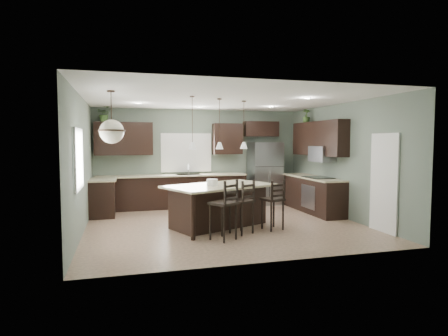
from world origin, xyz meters
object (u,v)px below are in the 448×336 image
bar_stool_left (223,210)px  refrigerator (265,173)px  serving_dish (212,182)px  plant_back_left (104,114)px  bar_stool_center (241,207)px  bar_stool_right (273,205)px  kitchen_island (220,206)px

bar_stool_left → refrigerator: bearing=24.0°
serving_dish → plant_back_left: (-2.30, 2.82, 1.62)m
refrigerator → bar_stool_center: bearing=-118.7°
bar_stool_left → bar_stool_right: bar_stool_left is taller
kitchen_island → bar_stool_right: (1.02, -0.56, 0.07)m
refrigerator → kitchen_island: bearing=-129.0°
kitchen_island → bar_stool_right: bearing=-52.0°
kitchen_island → serving_dish: serving_dish is taller
bar_stool_right → plant_back_left: bearing=121.1°
bar_stool_center → plant_back_left: size_ratio=2.59×
serving_dish → bar_stool_left: (-0.03, -1.03, -0.42)m
bar_stool_right → kitchen_island: bearing=135.4°
refrigerator → bar_stool_right: refrigerator is taller
refrigerator → bar_stool_left: (-2.28, -3.66, -0.35)m
refrigerator → serving_dish: 3.46m
serving_dish → kitchen_island: bearing=22.9°
kitchen_island → plant_back_left: (-2.48, 2.74, 2.15)m
kitchen_island → bar_stool_left: (-0.22, -1.11, 0.11)m
kitchen_island → bar_stool_center: (0.27, -0.73, 0.09)m
serving_dish → bar_stool_right: size_ratio=0.23×
bar_stool_left → bar_stool_center: 0.62m
refrigerator → serving_dish: size_ratio=7.71×
bar_stool_center → bar_stool_right: 0.76m
bar_stool_right → plant_back_left: 5.24m
bar_stool_right → plant_back_left: size_ratio=2.50×
refrigerator → bar_stool_right: (-1.05, -3.11, -0.39)m
bar_stool_center → bar_stool_right: (0.75, 0.16, -0.02)m
kitchen_island → bar_stool_left: bearing=-124.1°
serving_dish → bar_stool_left: bar_stool_left is taller
bar_stool_center → plant_back_left: 4.88m
serving_dish → bar_stool_right: (1.20, -0.49, -0.46)m
bar_stool_right → bar_stool_center: bearing=176.8°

